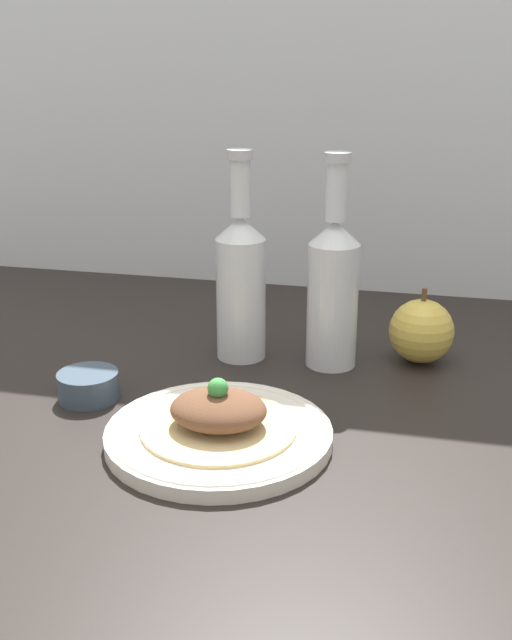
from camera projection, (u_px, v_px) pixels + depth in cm
name	position (u px, v px, depth cm)	size (l,w,h in cm)	color
ground_plane	(266.00, 441.00, 82.16)	(180.00, 110.00, 4.00)	black
wall_backsplash	(340.00, 42.00, 117.17)	(180.00, 3.00, 80.00)	silver
plate	(219.00, 433.00, 77.76)	(23.70, 23.70, 1.81)	silver
plated_food	(218.00, 413.00, 77.00)	(16.33, 16.33, 5.66)	#D6BC7F
cider_bottle_left	(241.00, 281.00, 96.72)	(6.47, 6.47, 27.21)	silver
cider_bottle_right	(333.00, 287.00, 94.15)	(6.47, 6.47, 27.21)	silver
apple	(421.00, 331.00, 97.15)	(8.40, 8.40, 10.00)	gold
dipping_bowl	(88.00, 386.00, 87.28)	(7.12, 7.12, 3.26)	#384756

